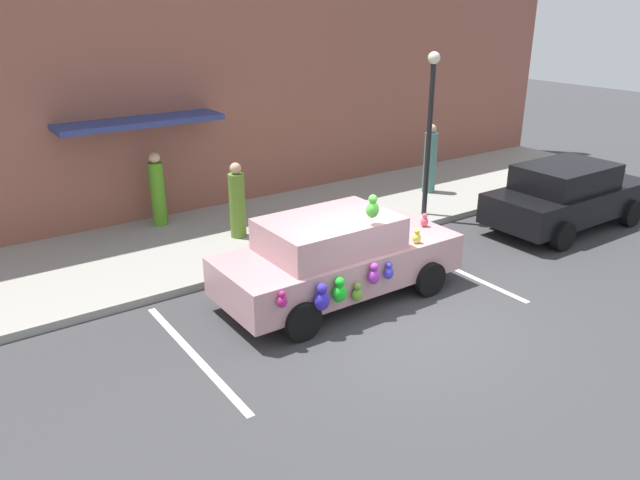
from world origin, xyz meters
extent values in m
plane|color=#38383A|center=(0.00, 0.00, 0.00)|extent=(60.00, 60.00, 0.00)
cube|color=gray|center=(0.00, 5.00, 0.07)|extent=(24.00, 4.00, 0.15)
cube|color=brown|center=(0.00, 7.15, 3.20)|extent=(24.00, 0.30, 6.40)
cube|color=navy|center=(-1.85, 6.60, 2.55)|extent=(3.60, 1.10, 0.12)
cube|color=silver|center=(2.35, 1.00, 0.00)|extent=(0.12, 3.60, 0.01)
cube|color=silver|center=(-3.26, 1.00, 0.00)|extent=(0.12, 3.60, 0.01)
cube|color=#BC8D92|center=(-0.26, 1.35, 0.64)|extent=(4.43, 1.77, 0.68)
cube|color=#BC8D92|center=(-0.49, 1.35, 1.26)|extent=(2.30, 1.55, 0.56)
cylinder|color=black|center=(1.11, 2.23, 0.32)|extent=(0.64, 0.22, 0.64)
cylinder|color=black|center=(1.11, 0.47, 0.32)|extent=(0.64, 0.22, 0.64)
cylinder|color=black|center=(-1.64, 2.23, 0.32)|extent=(0.64, 0.22, 0.64)
cylinder|color=black|center=(-1.64, 0.47, 0.32)|extent=(0.64, 0.22, 0.64)
ellipsoid|color=#AD216F|center=(-2.03, 0.40, 0.80)|extent=(0.16, 0.13, 0.19)
sphere|color=#AD216F|center=(-2.03, 0.40, 0.93)|extent=(0.10, 0.10, 0.10)
ellipsoid|color=#D24D60|center=(1.65, 1.21, 1.08)|extent=(0.16, 0.13, 0.19)
sphere|color=#D24D60|center=(1.65, 1.21, 1.21)|extent=(0.10, 0.10, 0.10)
ellipsoid|color=purple|center=(-0.27, 0.38, 0.76)|extent=(0.22, 0.18, 0.26)
sphere|color=purple|center=(-0.27, 0.38, 0.93)|extent=(0.14, 0.14, 0.14)
ellipsoid|color=#423DCB|center=(0.07, 0.39, 0.73)|extent=(0.18, 0.15, 0.21)
sphere|color=#423DCB|center=(0.07, 0.39, 0.87)|extent=(0.12, 0.12, 0.12)
ellipsoid|color=#9E42A0|center=(-1.09, 0.81, 1.09)|extent=(0.17, 0.14, 0.20)
sphere|color=#9E42A0|center=(-1.09, 0.81, 1.22)|extent=(0.11, 0.11, 0.11)
ellipsoid|color=#2C9BC0|center=(-1.29, 1.26, 1.14)|extent=(0.26, 0.22, 0.31)
sphere|color=#2C9BC0|center=(-1.29, 1.26, 1.36)|extent=(0.17, 0.17, 0.17)
ellipsoid|color=#3527B9|center=(-1.34, 0.36, 0.63)|extent=(0.27, 0.22, 0.32)
sphere|color=#3527B9|center=(-1.34, 0.36, 0.84)|extent=(0.17, 0.17, 0.17)
ellipsoid|color=green|center=(-0.99, 0.36, 0.65)|extent=(0.25, 0.20, 0.30)
sphere|color=green|center=(-0.99, 0.36, 0.86)|extent=(0.16, 0.16, 0.16)
ellipsoid|color=olive|center=(-0.61, 0.39, 0.51)|extent=(0.19, 0.16, 0.23)
sphere|color=olive|center=(-0.61, 0.39, 0.67)|extent=(0.12, 0.12, 0.12)
ellipsoid|color=green|center=(-0.08, 0.70, 1.80)|extent=(0.23, 0.19, 0.27)
sphere|color=green|center=(-0.08, 0.70, 1.99)|extent=(0.15, 0.15, 0.15)
ellipsoid|color=yellow|center=(0.94, 0.67, 1.08)|extent=(0.16, 0.13, 0.19)
sphere|color=yellow|center=(0.94, 0.67, 1.21)|extent=(0.10, 0.10, 0.10)
cube|color=black|center=(6.30, 1.23, 0.64)|extent=(4.28, 1.70, 0.68)
cube|color=black|center=(6.09, 1.23, 1.26)|extent=(2.23, 1.50, 0.56)
cylinder|color=black|center=(7.63, 2.09, 0.32)|extent=(0.64, 0.22, 0.64)
cylinder|color=black|center=(7.63, 0.38, 0.32)|extent=(0.64, 0.22, 0.64)
cylinder|color=black|center=(4.98, 2.09, 0.32)|extent=(0.64, 0.22, 0.64)
cylinder|color=black|center=(4.98, 0.38, 0.32)|extent=(0.64, 0.22, 0.64)
ellipsoid|color=#9E723D|center=(0.09, 3.83, 0.37)|extent=(0.35, 0.29, 0.44)
sphere|color=#9E723D|center=(0.09, 3.83, 0.68)|extent=(0.25, 0.25, 0.25)
sphere|color=#9E723D|center=(0.01, 3.83, 0.77)|extent=(0.10, 0.10, 0.10)
sphere|color=#9E723D|center=(0.18, 3.83, 0.77)|extent=(0.10, 0.10, 0.10)
cylinder|color=black|center=(3.91, 3.50, 1.92)|extent=(0.12, 0.12, 3.54)
sphere|color=#EAEACC|center=(3.91, 3.50, 3.83)|extent=(0.28, 0.28, 0.28)
cylinder|color=#487B70|center=(5.31, 4.80, 0.96)|extent=(0.34, 0.34, 1.61)
sphere|color=tan|center=(5.31, 4.80, 1.88)|extent=(0.23, 0.23, 0.23)
cylinder|color=#4E9020|center=(-1.65, 6.46, 0.88)|extent=(0.32, 0.32, 1.47)
sphere|color=tan|center=(-1.65, 6.46, 1.74)|extent=(0.26, 0.26, 0.26)
cylinder|color=#597F29|center=(-0.52, 4.73, 0.86)|extent=(0.35, 0.35, 1.42)
sphere|color=tan|center=(-0.52, 4.73, 1.69)|extent=(0.25, 0.25, 0.25)
camera|label=1|loc=(-6.24, -6.65, 5.02)|focal=34.28mm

